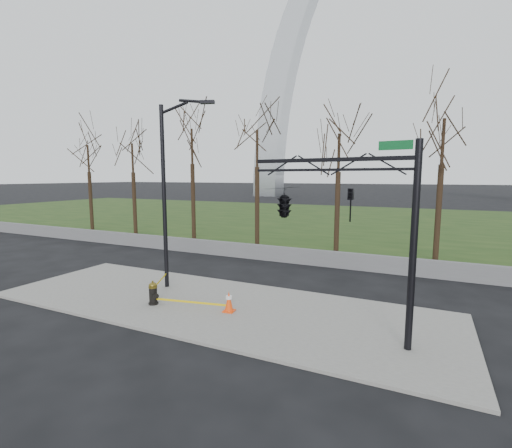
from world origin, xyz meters
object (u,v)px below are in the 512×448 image
at_px(traffic_cone, 229,301).
at_px(street_light, 169,184).
at_px(fire_hydrant, 153,293).
at_px(traffic_signal_mast, 306,203).

distance_m(traffic_cone, street_light, 5.88).
bearing_deg(traffic_cone, fire_hydrant, -169.04).
distance_m(fire_hydrant, traffic_cone, 3.07).
bearing_deg(street_light, traffic_signal_mast, -30.86).
relative_size(fire_hydrant, traffic_signal_mast, 0.15).
relative_size(traffic_cone, street_light, 0.09).
relative_size(fire_hydrant, traffic_cone, 1.22).
xyz_separation_m(traffic_cone, street_light, (-3.80, 1.53, 4.21)).
xyz_separation_m(fire_hydrant, traffic_cone, (3.01, 0.58, -0.05)).
bearing_deg(traffic_signal_mast, street_light, 173.29).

